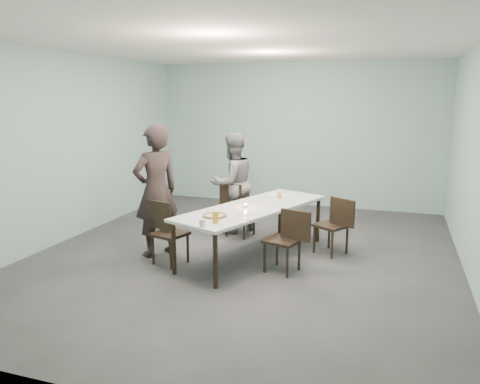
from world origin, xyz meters
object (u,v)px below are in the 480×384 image
(tealight, at_px, (246,206))
(table, at_px, (253,210))
(chair_near_left, at_px, (166,228))
(chair_far_left, at_px, (236,206))
(pizza, at_px, (215,216))
(diner_near, at_px, (156,191))
(water_tumbler, at_px, (202,223))
(chair_near_right, at_px, (288,236))
(amber_tumbler, at_px, (279,195))
(chair_far_right, at_px, (336,222))
(diner_far, at_px, (232,183))
(beer_glass, at_px, (216,218))
(side_plate, at_px, (242,213))

(tealight, bearing_deg, table, 42.33)
(chair_near_left, relative_size, chair_far_left, 1.00)
(pizza, height_order, tealight, tealight)
(diner_near, xyz_separation_m, water_tumbler, (1.09, -0.84, -0.17))
(table, bearing_deg, pizza, -112.01)
(tealight, bearing_deg, diner_near, -166.73)
(chair_near_right, xyz_separation_m, amber_tumbler, (-0.41, 1.16, 0.29))
(chair_near_left, relative_size, chair_near_right, 1.00)
(chair_far_right, xyz_separation_m, diner_far, (-1.84, 0.67, 0.35))
(chair_near_left, xyz_separation_m, tealight, (0.99, 0.56, 0.27))
(table, xyz_separation_m, beer_glass, (-0.18, -1.03, 0.13))
(table, xyz_separation_m, chair_far_left, (-0.58, 0.94, -0.19))
(water_tumbler, bearing_deg, table, 77.42)
(diner_far, bearing_deg, water_tumbler, 46.85)
(amber_tumbler, bearing_deg, pizza, -110.08)
(chair_far_right, xyz_separation_m, water_tumbler, (-1.40, -1.66, 0.29))
(pizza, relative_size, beer_glass, 2.27)
(chair_near_left, xyz_separation_m, beer_glass, (0.91, -0.39, 0.32))
(side_plate, height_order, beer_glass, beer_glass)
(table, relative_size, diner_far, 1.61)
(diner_near, distance_m, tealight, 1.32)
(table, distance_m, chair_far_left, 1.12)
(chair_far_left, xyz_separation_m, tealight, (0.49, -1.02, 0.27))
(side_plate, bearing_deg, diner_far, 113.72)
(chair_near_right, distance_m, diner_far, 2.11)
(diner_near, xyz_separation_m, amber_tumbler, (1.58, 1.06, -0.17))
(chair_near_right, relative_size, diner_near, 0.45)
(diner_far, distance_m, pizza, 1.91)
(table, height_order, chair_near_left, chair_near_left)
(pizza, height_order, side_plate, pizza)
(table, relative_size, beer_glass, 18.33)
(diner_far, bearing_deg, chair_far_right, 106.16)
(diner_far, bearing_deg, chair_near_right, 76.18)
(chair_near_left, relative_size, tealight, 15.54)
(chair_far_left, distance_m, tealight, 1.16)
(chair_far_left, bearing_deg, water_tumbler, -70.09)
(beer_glass, xyz_separation_m, amber_tumbler, (0.39, 1.70, -0.03))
(chair_far_left, bearing_deg, chair_far_right, -4.42)
(chair_near_left, xyz_separation_m, side_plate, (1.06, 0.19, 0.25))
(table, relative_size, chair_far_right, 3.16)
(diner_near, distance_m, side_plate, 1.35)
(chair_near_left, bearing_deg, diner_near, 153.16)
(table, distance_m, pizza, 0.81)
(diner_far, relative_size, amber_tumbler, 21.39)
(chair_far_left, distance_m, amber_tumbler, 0.89)
(chair_near_right, distance_m, pizza, 1.00)
(chair_near_right, xyz_separation_m, side_plate, (-0.65, 0.03, 0.25))
(chair_near_left, relative_size, water_tumbler, 9.67)
(chair_far_right, height_order, diner_near, diner_near)
(chair_far_right, xyz_separation_m, amber_tumbler, (-0.91, 0.23, 0.29))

